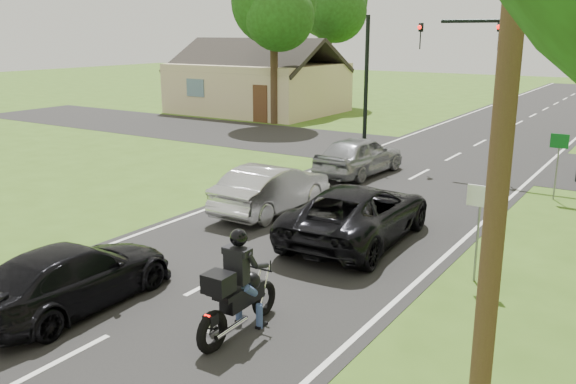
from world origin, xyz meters
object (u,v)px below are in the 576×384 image
object	(u,v)px
motorcycle_rider	(237,294)
utility_pole_near	(511,42)
dark_car_behind	(73,276)
silver_sedan	(272,188)
silver_suv	(359,155)
sign_green	(559,150)
sign_white	(479,210)
traffic_signal	(535,63)
dark_suv	(358,213)

from	to	relation	value
motorcycle_rider	utility_pole_near	world-z (taller)	utility_pole_near
dark_car_behind	utility_pole_near	xyz separation A→B (m)	(7.68, 0.50, 4.44)
silver_sedan	silver_suv	world-z (taller)	silver_suv
sign_green	dark_car_behind	bearing A→B (deg)	-115.31
motorcycle_rider	utility_pole_near	size ratio (longest dim) A/B	0.23
utility_pole_near	sign_white	xyz separation A→B (m)	(-1.50, 4.98, -3.49)
motorcycle_rider	traffic_signal	bearing A→B (deg)	83.40
dark_car_behind	sign_white	bearing A→B (deg)	-140.93
sign_green	sign_white	bearing A→B (deg)	-91.43
motorcycle_rider	traffic_signal	world-z (taller)	traffic_signal
traffic_signal	utility_pole_near	xyz separation A→B (m)	(2.86, -16.00, 0.95)
dark_suv	utility_pole_near	bearing A→B (deg)	125.91
silver_suv	traffic_signal	world-z (taller)	traffic_signal
dark_car_behind	traffic_signal	size ratio (longest dim) A/B	0.68
silver_sedan	traffic_signal	world-z (taller)	traffic_signal
motorcycle_rider	silver_suv	xyz separation A→B (m)	(-3.75, 12.39, -0.02)
sign_white	sign_green	xyz separation A→B (m)	(0.20, 8.00, 0.00)
silver_sedan	dark_car_behind	world-z (taller)	silver_sedan
dark_suv	silver_sedan	bearing A→B (deg)	-18.93
silver_sedan	dark_car_behind	size ratio (longest dim) A/B	1.00
dark_suv	silver_suv	xyz separation A→B (m)	(-3.29, 6.72, 0.01)
silver_suv	dark_suv	bearing A→B (deg)	120.04
silver_sedan	traffic_signal	size ratio (longest dim) A/B	0.68
dark_suv	dark_car_behind	xyz separation A→B (m)	(-2.87, -6.50, -0.10)
traffic_signal	sign_white	size ratio (longest dim) A/B	3.00
silver_sedan	sign_white	xyz separation A→B (m)	(6.60, -1.98, 0.87)
silver_sedan	motorcycle_rider	bearing A→B (deg)	120.12
traffic_signal	sign_white	distance (m)	11.39
motorcycle_rider	silver_suv	distance (m)	12.94
dark_car_behind	silver_sedan	bearing A→B (deg)	-89.23
dark_suv	traffic_signal	distance (m)	10.73
sign_white	silver_sedan	bearing A→B (deg)	163.34
dark_suv	dark_car_behind	world-z (taller)	dark_suv
traffic_signal	utility_pole_near	distance (m)	16.28
utility_pole_near	traffic_signal	bearing A→B (deg)	100.14
sign_white	silver_suv	bearing A→B (deg)	130.44
motorcycle_rider	silver_sedan	bearing A→B (deg)	118.38
silver_sedan	traffic_signal	xyz separation A→B (m)	(5.24, 9.04, 3.41)
traffic_signal	dark_car_behind	bearing A→B (deg)	-106.27
silver_suv	dark_car_behind	bearing A→B (deg)	95.76
dark_car_behind	sign_white	distance (m)	8.31
silver_suv	traffic_signal	size ratio (longest dim) A/B	0.68
silver_sedan	utility_pole_near	world-z (taller)	utility_pole_near
dark_car_behind	traffic_signal	bearing A→B (deg)	-108.78
silver_suv	dark_car_behind	distance (m)	13.22
motorcycle_rider	dark_car_behind	xyz separation A→B (m)	(-3.34, -0.83, -0.13)
silver_suv	sign_green	xyz separation A→B (m)	(6.79, 0.26, 0.84)
silver_sedan	sign_green	world-z (taller)	sign_green
silver_suv	traffic_signal	distance (m)	7.04
dark_suv	traffic_signal	world-z (taller)	traffic_signal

